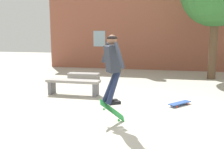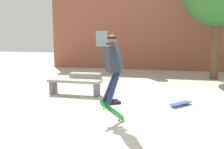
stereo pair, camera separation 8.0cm
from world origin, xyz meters
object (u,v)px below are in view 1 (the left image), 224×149
object	(u,v)px
skateboard_resting	(180,103)
skater	(112,63)
park_bench	(73,84)
skateboard_flipping	(112,111)
skate_ledge	(84,76)

from	to	relation	value
skateboard_resting	skater	bearing A→B (deg)	1.68
park_bench	skater	xyz separation A→B (m)	(1.84, -2.39, 1.01)
skater	skateboard_flipping	world-z (taller)	skater
park_bench	skateboard_resting	world-z (taller)	park_bench
skater	skateboard_flipping	bearing A→B (deg)	65.61
park_bench	skateboard_flipping	xyz separation A→B (m)	(1.82, -2.32, -0.08)
skateboard_flipping	skateboard_resting	world-z (taller)	skateboard_flipping
skateboard_flipping	skateboard_resting	bearing A→B (deg)	5.66
park_bench	skateboard_flipping	size ratio (longest dim) A/B	3.01
skate_ledge	skateboard_resting	distance (m)	5.15
skate_ledge	skateboard_flipping	xyz separation A→B (m)	(2.39, -5.06, 0.14)
skater	skateboard_resting	world-z (taller)	skater
skateboard_flipping	skate_ledge	bearing A→B (deg)	72.55
park_bench	skate_ledge	bearing A→B (deg)	102.39
skate_ledge	skateboard_resting	size ratio (longest dim) A/B	1.98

